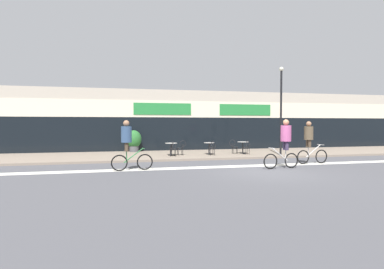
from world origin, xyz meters
name	(u,v)px	position (x,y,z in m)	size (l,w,h in m)	color
ground_plane	(268,172)	(0.00, 0.00, 0.00)	(120.00, 120.00, 0.00)	#4C4C51
sidewalk_slab	(216,154)	(0.00, 7.25, 0.06)	(40.00, 5.50, 0.12)	gray
storefront_facade	(199,121)	(0.00, 11.96, 2.26)	(40.00, 4.06, 4.52)	#B2A899
bike_lane_stripe	(250,166)	(0.00, 1.92, 0.00)	(36.00, 0.70, 0.01)	silver
bistro_table_0	(171,146)	(-3.13, 6.50, 0.66)	(0.74, 0.74, 0.76)	black
bistro_table_1	(209,146)	(-0.69, 6.58, 0.65)	(0.67, 0.67, 0.74)	black
bistro_table_2	(243,145)	(1.59, 6.61, 0.67)	(0.73, 0.73, 0.77)	black
cafe_chair_0_near	(173,148)	(-3.13, 5.88, 0.64)	(0.43, 0.59, 0.90)	black
cafe_chair_0_side	(181,147)	(-2.50, 6.51, 0.64)	(0.58, 0.41, 0.90)	black
cafe_chair_1_near	(212,147)	(-0.69, 5.96, 0.64)	(0.43, 0.59, 0.90)	black
cafe_chair_2_near	(247,146)	(1.59, 5.98, 0.64)	(0.43, 0.59, 0.90)	black
cafe_chair_2_side	(234,146)	(0.96, 6.62, 0.64)	(0.60, 0.45, 0.90)	black
planter_pot	(134,140)	(-5.26, 9.45, 0.91)	(1.02, 1.02, 1.48)	#4C4C51
lamp_post	(281,105)	(3.41, 5.04, 3.21)	(0.26, 0.26, 5.38)	black
cyclist_0	(128,142)	(-5.79, 1.70, 1.27)	(1.81, 0.56, 2.20)	black
cyclist_1	(285,140)	(1.20, 0.78, 1.32)	(1.79, 0.54, 2.24)	black
cyclist_2	(310,140)	(3.27, 1.92, 1.24)	(1.82, 0.53, 2.17)	black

